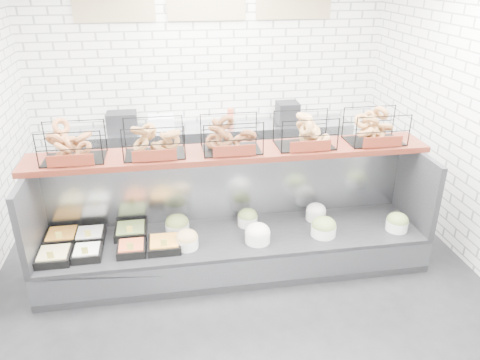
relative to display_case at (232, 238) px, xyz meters
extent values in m
plane|color=black|center=(0.03, -0.34, -0.33)|extent=(5.50, 5.50, 0.00)
cube|color=white|center=(0.03, 2.41, 1.17)|extent=(5.00, 0.02, 3.00)
cube|color=tan|center=(-1.17, 2.38, 2.17)|extent=(1.05, 0.03, 0.42)
cube|color=tan|center=(0.03, 2.38, 2.17)|extent=(1.05, 0.03, 0.42)
cube|color=tan|center=(1.23, 2.38, 2.17)|extent=(1.05, 0.03, 0.42)
cube|color=black|center=(0.03, -0.04, -0.13)|extent=(4.00, 0.90, 0.40)
cube|color=#93969B|center=(0.03, -0.48, -0.11)|extent=(4.00, 0.03, 0.28)
cube|color=#93969B|center=(0.03, 0.37, 0.47)|extent=(4.00, 0.08, 0.80)
cube|color=black|center=(-1.94, -0.04, 0.47)|extent=(0.06, 0.90, 0.80)
cube|color=black|center=(2.00, -0.04, 0.47)|extent=(0.06, 0.90, 0.80)
cube|color=black|center=(-1.75, -0.23, 0.11)|extent=(0.32, 0.32, 0.08)
cube|color=#D4C582|center=(-1.75, -0.23, 0.15)|extent=(0.27, 0.27, 0.04)
cube|color=gold|center=(-1.75, -0.35, 0.20)|extent=(0.06, 0.01, 0.08)
cube|color=black|center=(-1.74, 0.12, 0.11)|extent=(0.32, 0.32, 0.08)
cube|color=orange|center=(-1.74, 0.12, 0.15)|extent=(0.27, 0.27, 0.04)
cube|color=gold|center=(-1.74, 0.01, 0.20)|extent=(0.06, 0.01, 0.08)
cube|color=black|center=(-1.45, -0.23, 0.11)|extent=(0.27, 0.27, 0.08)
cube|color=white|center=(-1.45, -0.23, 0.15)|extent=(0.23, 0.23, 0.04)
cube|color=gold|center=(-1.45, -0.32, 0.20)|extent=(0.06, 0.01, 0.08)
cube|color=black|center=(-1.46, 0.10, 0.11)|extent=(0.29, 0.29, 0.08)
cube|color=white|center=(-1.46, 0.10, 0.15)|extent=(0.25, 0.25, 0.04)
cube|color=gold|center=(-1.46, -0.01, 0.20)|extent=(0.06, 0.01, 0.08)
cube|color=black|center=(-1.03, -0.22, 0.11)|extent=(0.28, 0.28, 0.08)
cube|color=#E75F31|center=(-1.03, -0.22, 0.15)|extent=(0.23, 0.23, 0.04)
cube|color=gold|center=(-1.03, -0.32, 0.20)|extent=(0.06, 0.01, 0.08)
cube|color=black|center=(-1.05, 0.13, 0.11)|extent=(0.33, 0.33, 0.08)
cube|color=#7C9A4E|center=(-1.05, 0.13, 0.15)|extent=(0.28, 0.28, 0.04)
cube|color=gold|center=(-1.05, 0.01, 0.20)|extent=(0.06, 0.01, 0.08)
cube|color=black|center=(-0.71, -0.20, 0.11)|extent=(0.32, 0.32, 0.08)
cube|color=orange|center=(-0.71, -0.20, 0.15)|extent=(0.27, 0.27, 0.04)
cube|color=gold|center=(-0.71, -0.31, 0.20)|extent=(0.06, 0.01, 0.08)
cylinder|color=white|center=(-0.49, -0.21, 0.13)|extent=(0.23, 0.23, 0.11)
ellipsoid|color=tan|center=(-0.49, -0.21, 0.19)|extent=(0.22, 0.22, 0.16)
cylinder|color=white|center=(-0.57, 0.10, 0.13)|extent=(0.25, 0.25, 0.11)
ellipsoid|color=olive|center=(-0.57, 0.10, 0.19)|extent=(0.25, 0.25, 0.17)
cylinder|color=white|center=(0.23, -0.22, 0.13)|extent=(0.26, 0.26, 0.11)
ellipsoid|color=white|center=(0.23, -0.22, 0.19)|extent=(0.25, 0.25, 0.18)
cylinder|color=white|center=(0.19, 0.13, 0.13)|extent=(0.22, 0.22, 0.11)
ellipsoid|color=#7D944B|center=(0.19, 0.13, 0.19)|extent=(0.21, 0.21, 0.15)
cylinder|color=white|center=(0.93, -0.21, 0.13)|extent=(0.26, 0.26, 0.11)
ellipsoid|color=olive|center=(0.93, -0.21, 0.19)|extent=(0.26, 0.26, 0.18)
cylinder|color=white|center=(0.96, 0.13, 0.13)|extent=(0.22, 0.22, 0.11)
ellipsoid|color=silver|center=(0.96, 0.13, 0.19)|extent=(0.22, 0.22, 0.15)
cylinder|color=white|center=(1.74, -0.23, 0.13)|extent=(0.23, 0.23, 0.11)
ellipsoid|color=olive|center=(1.74, -0.23, 0.19)|extent=(0.23, 0.23, 0.16)
cube|color=#43160E|center=(0.03, 0.18, 0.90)|extent=(4.10, 0.50, 0.06)
cube|color=black|center=(-1.51, 0.18, 1.10)|extent=(0.60, 0.38, 0.34)
cube|color=#5D1E11|center=(-1.51, -0.02, 1.00)|extent=(0.42, 0.02, 0.11)
cube|color=black|center=(-0.74, 0.18, 1.10)|extent=(0.60, 0.38, 0.34)
cube|color=#5D1E11|center=(-0.74, -0.02, 1.00)|extent=(0.42, 0.02, 0.11)
cube|color=black|center=(0.03, 0.18, 1.10)|extent=(0.60, 0.38, 0.34)
cube|color=#5D1E11|center=(0.03, -0.02, 1.00)|extent=(0.42, 0.02, 0.11)
cube|color=black|center=(0.79, 0.18, 1.10)|extent=(0.60, 0.38, 0.34)
cube|color=#5D1E11|center=(0.79, -0.02, 1.00)|extent=(0.42, 0.02, 0.11)
cube|color=black|center=(1.56, 0.18, 1.10)|extent=(0.60, 0.38, 0.34)
cube|color=#5D1E11|center=(1.56, -0.02, 1.00)|extent=(0.42, 0.02, 0.11)
cube|color=#93969B|center=(0.03, 2.09, 0.12)|extent=(4.00, 0.60, 0.90)
cube|color=black|center=(-1.21, 2.15, 0.69)|extent=(0.40, 0.30, 0.24)
cube|color=silver|center=(-0.67, 2.08, 0.66)|extent=(0.35, 0.28, 0.18)
cylinder|color=#DD5437|center=(0.30, 2.15, 0.68)|extent=(0.09, 0.09, 0.22)
cube|color=black|center=(1.12, 2.06, 0.72)|extent=(0.30, 0.30, 0.30)
camera|label=1|loc=(-0.61, -4.22, 2.64)|focal=35.00mm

